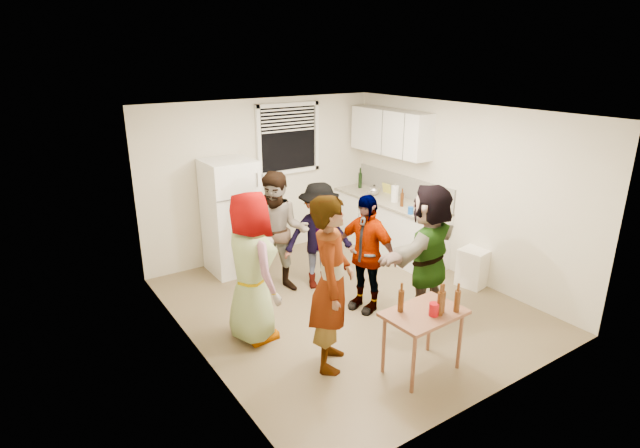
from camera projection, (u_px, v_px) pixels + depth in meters
room at (346, 305)px, 6.57m from camera, size 4.00×4.50×2.50m
window at (288, 139)px, 7.94m from camera, size 1.12×0.10×1.06m
refrigerator at (231, 217)px, 7.38m from camera, size 0.70×0.70×1.70m
counter_lower at (388, 227)px, 8.22m from camera, size 0.60×2.20×0.86m
countertop at (389, 200)px, 8.08m from camera, size 0.64×2.22×0.04m
backsplash at (403, 186)px, 8.16m from camera, size 0.03×2.20×0.36m
upper_cabinets at (390, 132)px, 7.95m from camera, size 0.34×1.60×0.70m
kettle at (374, 195)px, 8.31m from camera, size 0.28×0.25×0.19m
paper_towel at (394, 202)px, 7.95m from camera, size 0.12×0.12×0.26m
wine_bottle at (360, 188)px, 8.76m from camera, size 0.07×0.07×0.27m
beer_bottle_counter at (402, 206)px, 7.71m from camera, size 0.05×0.05×0.21m
blue_cup at (410, 214)px, 7.33m from camera, size 0.08×0.08×0.11m
picture_frame at (387, 188)px, 8.42m from camera, size 0.02×0.19×0.16m
trash_bin at (473, 269)px, 7.06m from camera, size 0.43×0.43×0.54m
serving_table at (420, 369)px, 5.23m from camera, size 0.83×0.57×0.68m
beer_bottle_table at (439, 315)px, 4.95m from camera, size 0.06×0.06×0.25m
red_cup at (433, 315)px, 4.94m from camera, size 0.10×0.10×0.13m
guest_grey at (255, 336)px, 5.85m from camera, size 1.77×0.89×0.56m
guest_stripe at (331, 363)px, 5.35m from camera, size 1.88×1.70×0.45m
guest_back_left at (281, 289)px, 7.00m from camera, size 1.61×1.87×0.64m
guest_back_right at (319, 286)px, 7.11m from camera, size 1.44×1.76×0.56m
guest_black at (364, 307)px, 6.50m from camera, size 1.72×1.28×0.37m
guest_orange at (424, 315)px, 6.33m from camera, size 2.02×2.10×0.51m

